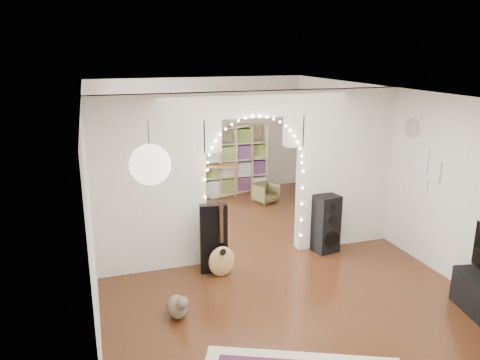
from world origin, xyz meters
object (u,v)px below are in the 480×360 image
object	(u,v)px
floor_speaker	(326,224)
dining_chair_right	(266,193)
dining_table	(212,166)
acoustic_guitar	(222,249)
dining_chair_left	(184,197)
bookcase	(235,159)

from	to	relation	value
floor_speaker	dining_chair_right	distance (m)	2.79
floor_speaker	dining_table	bearing A→B (deg)	94.86
floor_speaker	dining_table	xyz separation A→B (m)	(-1.00, 3.75, 0.19)
acoustic_guitar	dining_chair_left	xyz separation A→B (m)	(0.08, 3.25, -0.18)
floor_speaker	dining_table	distance (m)	3.89
dining_table	dining_chair_left	size ratio (longest dim) A/B	2.31
dining_chair_left	dining_chair_right	bearing A→B (deg)	-1.72
dining_chair_right	dining_chair_left	bearing A→B (deg)	154.76
floor_speaker	dining_chair_left	xyz separation A→B (m)	(-1.84, 2.90, -0.23)
dining_chair_right	dining_table	bearing A→B (deg)	113.71
acoustic_guitar	dining_table	bearing A→B (deg)	57.91
floor_speaker	dining_chair_right	world-z (taller)	floor_speaker
floor_speaker	bookcase	size ratio (longest dim) A/B	0.61
bookcase	dining_table	size ratio (longest dim) A/B	1.21
dining_table	floor_speaker	bearing A→B (deg)	-64.55
acoustic_guitar	floor_speaker	world-z (taller)	acoustic_guitar
floor_speaker	acoustic_guitar	bearing A→B (deg)	-179.73
floor_speaker	dining_table	size ratio (longest dim) A/B	0.74
bookcase	dining_chair_left	bearing A→B (deg)	-167.43
dining_table	dining_chair_right	distance (m)	1.46
bookcase	dining_chair_right	world-z (taller)	bookcase
bookcase	dining_table	xyz separation A→B (m)	(-0.56, 0.00, -0.12)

